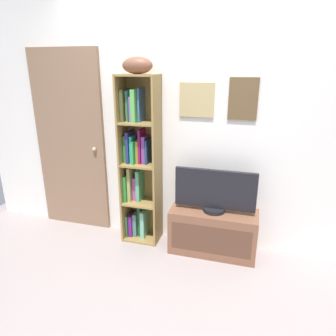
{
  "coord_description": "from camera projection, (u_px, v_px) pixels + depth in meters",
  "views": [
    {
      "loc": [
        0.69,
        -1.82,
        1.82
      ],
      "look_at": [
        -0.08,
        0.85,
        0.89
      ],
      "focal_mm": 32.35,
      "sensor_mm": 36.0,
      "label": 1
    }
  ],
  "objects": [
    {
      "name": "television",
      "position": [
        215.0,
        191.0,
        2.94
      ],
      "size": [
        0.79,
        0.22,
        0.43
      ],
      "color": "black",
      "rests_on": "tv_stand"
    },
    {
      "name": "bookshelf",
      "position": [
        138.0,
        164.0,
        3.17
      ],
      "size": [
        0.39,
        0.28,
        1.76
      ],
      "color": "olive",
      "rests_on": "ground"
    },
    {
      "name": "back_wall",
      "position": [
        184.0,
        125.0,
        3.04
      ],
      "size": [
        4.8,
        0.08,
        2.54
      ],
      "color": "white",
      "rests_on": "ground"
    },
    {
      "name": "ground",
      "position": [
        149.0,
        309.0,
        2.42
      ],
      "size": [
        5.2,
        5.2,
        0.04
      ],
      "primitive_type": "cube",
      "color": "gray"
    },
    {
      "name": "football",
      "position": [
        137.0,
        65.0,
        2.82
      ],
      "size": [
        0.3,
        0.17,
        0.15
      ],
      "primitive_type": "ellipsoid",
      "rotation": [
        0.0,
        0.0,
        0.06
      ],
      "color": "brown",
      "rests_on": "bookshelf"
    },
    {
      "name": "door",
      "position": [
        71.0,
        143.0,
        3.41
      ],
      "size": [
        0.84,
        0.09,
        2.02
      ],
      "color": "#85644C",
      "rests_on": "ground"
    },
    {
      "name": "tv_stand",
      "position": [
        213.0,
        232.0,
        3.08
      ],
      "size": [
        0.87,
        0.35,
        0.46
      ],
      "color": "brown",
      "rests_on": "ground"
    }
  ]
}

